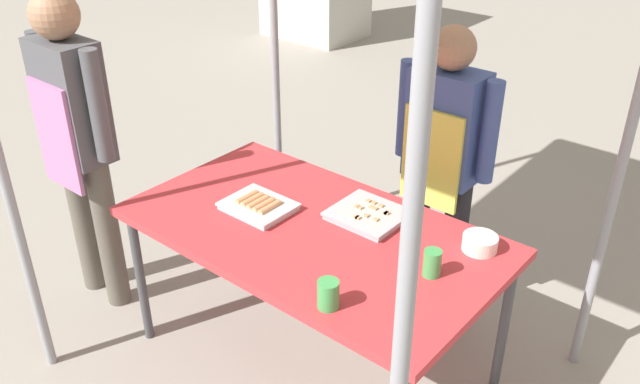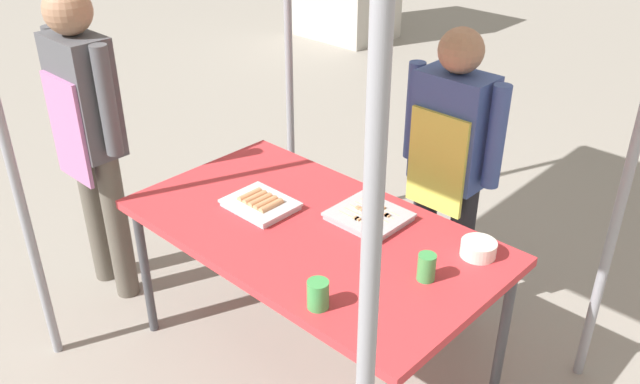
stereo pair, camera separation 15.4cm
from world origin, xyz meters
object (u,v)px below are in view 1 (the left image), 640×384
Objects in this scene: customer_nearby at (76,130)px; drink_cup_near_edge at (432,263)px; tray_meat_skewers at (368,215)px; vendor_woman at (442,154)px; drink_cup_by_wok at (328,294)px; condiment_bowl at (480,243)px; stall_table at (312,238)px; tray_grilled_sausages at (258,206)px.

drink_cup_near_edge is at bearing 11.14° from customer_nearby.
tray_meat_skewers is at bearing 21.46° from customer_nearby.
drink_cup_by_wok is at bearing 100.41° from vendor_woman.
customer_nearby is at bearing -161.33° from condiment_bowl.
tray_meat_skewers is (0.14, 0.21, 0.07)m from stall_table.
condiment_bowl is 0.28m from drink_cup_near_edge.
tray_grilled_sausages is 0.73m from drink_cup_by_wok.
drink_cup_by_wok is 0.07× the size of customer_nearby.
condiment_bowl is (0.62, 0.30, 0.08)m from stall_table.
customer_nearby reaches higher than drink_cup_near_edge.
drink_cup_by_wok reaches higher than tray_grilled_sausages.
customer_nearby is (-1.34, -0.53, 0.19)m from tray_meat_skewers.
customer_nearby is at bearing 178.34° from drink_cup_by_wok.
customer_nearby is (-0.93, -0.28, 0.19)m from tray_grilled_sausages.
condiment_bowl is 0.09× the size of customer_nearby.
drink_cup_by_wok reaches higher than tray_meat_skewers.
vendor_woman is 1.74m from customer_nearby.
stall_table is at bearing -154.06° from condiment_bowl.
stall_table is at bearing -176.70° from drink_cup_near_edge.
drink_cup_by_wok is at bearing -43.59° from stall_table.
stall_table is 1.27m from customer_nearby.
customer_nearby is at bearing 37.45° from vendor_woman.
customer_nearby is at bearing -163.48° from tray_grilled_sausages.
drink_cup_by_wok is at bearing -26.08° from tray_grilled_sausages.
drink_cup_near_edge is 0.81m from vendor_woman.
drink_cup_near_edge is at bearing 4.94° from tray_grilled_sausages.
condiment_bowl is at bearing 25.94° from stall_table.
vendor_woman reaches higher than condiment_bowl.
tray_grilled_sausages is at bearing -159.15° from condiment_bowl.
drink_cup_near_edge is 0.07× the size of customer_nearby.
condiment_bowl is at bearing 77.72° from drink_cup_near_edge.
drink_cup_by_wok is (0.66, -0.32, 0.03)m from tray_grilled_sausages.
condiment_bowl reaches higher than tray_grilled_sausages.
stall_table is 1.08× the size of vendor_woman.
drink_cup_near_edge is at bearing -22.95° from tray_meat_skewers.
customer_nearby is at bearing -165.34° from stall_table.
tray_grilled_sausages reaches higher than tray_meat_skewers.
stall_table is 11.35× the size of condiment_bowl.
tray_grilled_sausages is at bearing -171.76° from stall_table.
stall_table is 14.87× the size of drink_cup_by_wok.
tray_meat_skewers is at bearing 31.40° from tray_grilled_sausages.
tray_grilled_sausages is at bearing 59.92° from vendor_woman.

